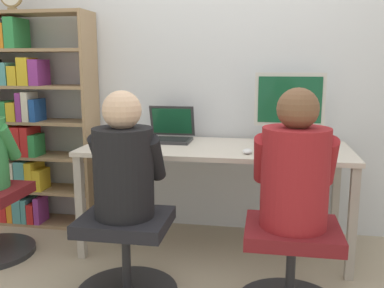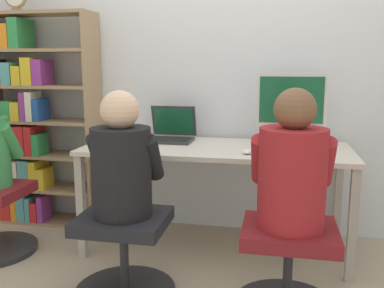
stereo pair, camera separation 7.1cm
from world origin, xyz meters
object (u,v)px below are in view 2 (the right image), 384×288
at_px(desktop_monitor, 291,106).
at_px(laptop, 171,134).
at_px(person_at_monitor, 292,169).
at_px(person_at_laptop, 122,163).
at_px(bookshelf, 29,125).
at_px(office_chair_left, 288,268).
at_px(office_chair_right, 124,254).
at_px(keyboard, 289,153).

distance_m(desktop_monitor, laptop, 0.87).
height_order(person_at_monitor, person_at_laptop, person_at_monitor).
bearing_deg(desktop_monitor, bookshelf, 179.51).
relative_size(office_chair_left, office_chair_right, 1.00).
height_order(office_chair_left, person_at_monitor, person_at_monitor).
height_order(person_at_laptop, bookshelf, bookshelf).
bearing_deg(bookshelf, laptop, -2.60).
xyz_separation_m(office_chair_left, office_chair_right, (-0.88, -0.01, 0.00)).
bearing_deg(desktop_monitor, office_chair_right, -133.88).
xyz_separation_m(desktop_monitor, keyboard, (-0.01, -0.37, -0.25)).
height_order(desktop_monitor, office_chair_left, desktop_monitor).
height_order(desktop_monitor, laptop, desktop_monitor).
bearing_deg(person_at_laptop, laptop, 87.22).
bearing_deg(desktop_monitor, keyboard, -91.57).
bearing_deg(person_at_laptop, desktop_monitor, 45.97).
bearing_deg(person_at_monitor, office_chair_left, -90.00).
bearing_deg(office_chair_left, person_at_monitor, 90.00).
height_order(laptop, keyboard, laptop).
bearing_deg(keyboard, desktop_monitor, 88.43).
bearing_deg(office_chair_right, office_chair_left, 0.43).
relative_size(keyboard, person_at_laptop, 0.58).
height_order(keyboard, office_chair_right, keyboard).
bearing_deg(person_at_laptop, keyboard, 31.92).
distance_m(desktop_monitor, person_at_laptop, 1.29).
xyz_separation_m(desktop_monitor, laptop, (-0.84, -0.04, -0.21)).
height_order(desktop_monitor, person_at_monitor, desktop_monitor).
relative_size(person_at_monitor, bookshelf, 0.42).
bearing_deg(office_chair_left, laptop, 133.60).
xyz_separation_m(keyboard, person_at_laptop, (-0.87, -0.54, 0.02)).
distance_m(desktop_monitor, office_chair_right, 1.47).
height_order(office_chair_left, office_chair_right, same).
xyz_separation_m(office_chair_right, person_at_monitor, (0.88, 0.01, 0.52)).
height_order(desktop_monitor, office_chair_right, desktop_monitor).
xyz_separation_m(laptop, person_at_laptop, (-0.04, -0.88, -0.02)).
distance_m(laptop, person_at_monitor, 1.20).
height_order(keyboard, person_at_monitor, person_at_monitor).
xyz_separation_m(office_chair_left, person_at_monitor, (0.00, 0.00, 0.52)).
bearing_deg(bookshelf, office_chair_left, -24.92).
xyz_separation_m(desktop_monitor, person_at_monitor, (-0.01, -0.91, -0.22)).
xyz_separation_m(office_chair_left, person_at_laptop, (-0.88, -0.00, 0.51)).
xyz_separation_m(office_chair_left, bookshelf, (-2.00, 0.93, 0.55)).
xyz_separation_m(person_at_monitor, person_at_laptop, (-0.88, -0.01, -0.01)).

